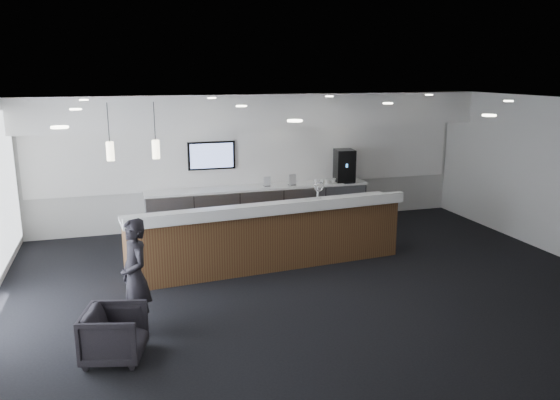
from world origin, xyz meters
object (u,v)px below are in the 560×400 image
object	(u,v)px
coffee_machine	(344,166)
service_counter	(268,236)
armchair	(114,334)
lounge_guest	(135,276)

from	to	relation	value
coffee_machine	service_counter	bearing A→B (deg)	-127.42
coffee_machine	armchair	world-z (taller)	coffee_machine
armchair	lounge_guest	world-z (taller)	lounge_guest
coffee_machine	lounge_guest	size ratio (longest dim) A/B	0.47
armchair	lounge_guest	distance (m)	0.88
service_counter	lounge_guest	distance (m)	3.08
armchair	coffee_machine	bearing A→B (deg)	-30.97
service_counter	armchair	distance (m)	3.76
lounge_guest	armchair	bearing A→B (deg)	-41.17
service_counter	coffee_machine	xyz separation A→B (m)	(2.55, 2.50, 0.75)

